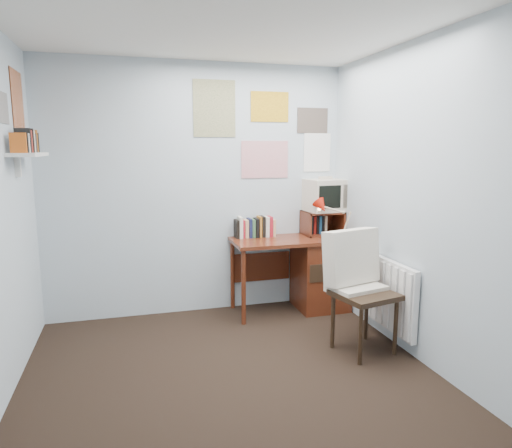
{
  "coord_description": "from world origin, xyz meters",
  "views": [
    {
      "loc": [
        -0.67,
        -2.79,
        1.67
      ],
      "look_at": [
        0.37,
        0.92,
        1.02
      ],
      "focal_mm": 32.0,
      "sensor_mm": 36.0,
      "label": 1
    }
  ],
  "objects_px": {
    "desk_chair": "(365,295)",
    "desk_lamp": "(349,222)",
    "wall_shelf": "(28,154)",
    "crt_tv": "(325,194)",
    "radiator": "(388,294)",
    "desk": "(315,270)",
    "tv_riser": "(322,223)"
  },
  "relations": [
    {
      "from": "wall_shelf",
      "to": "desk_lamp",
      "type": "bearing_deg",
      "value": 3.23
    },
    {
      "from": "desk",
      "to": "tv_riser",
      "type": "height_order",
      "value": "tv_riser"
    },
    {
      "from": "radiator",
      "to": "wall_shelf",
      "type": "xyz_separation_m",
      "value": [
        -2.86,
        0.55,
        1.2
      ]
    },
    {
      "from": "desk_chair",
      "to": "wall_shelf",
      "type": "relative_size",
      "value": 1.57
    },
    {
      "from": "desk_lamp",
      "to": "crt_tv",
      "type": "distance_m",
      "value": 0.45
    },
    {
      "from": "desk_lamp",
      "to": "tv_riser",
      "type": "height_order",
      "value": "desk_lamp"
    },
    {
      "from": "tv_riser",
      "to": "crt_tv",
      "type": "bearing_deg",
      "value": 32.23
    },
    {
      "from": "desk_chair",
      "to": "radiator",
      "type": "height_order",
      "value": "desk_chair"
    },
    {
      "from": "desk_chair",
      "to": "desk_lamp",
      "type": "height_order",
      "value": "desk_lamp"
    },
    {
      "from": "desk_lamp",
      "to": "radiator",
      "type": "relative_size",
      "value": 0.45
    },
    {
      "from": "tv_riser",
      "to": "radiator",
      "type": "relative_size",
      "value": 0.5
    },
    {
      "from": "desk",
      "to": "wall_shelf",
      "type": "distance_m",
      "value": 2.87
    },
    {
      "from": "desk_chair",
      "to": "desk_lamp",
      "type": "distance_m",
      "value": 1.01
    },
    {
      "from": "desk",
      "to": "radiator",
      "type": "xyz_separation_m",
      "value": [
        0.29,
        -0.93,
        0.01
      ]
    },
    {
      "from": "crt_tv",
      "to": "radiator",
      "type": "bearing_deg",
      "value": -88.56
    },
    {
      "from": "crt_tv",
      "to": "radiator",
      "type": "distance_m",
      "value": 1.32
    },
    {
      "from": "desk",
      "to": "crt_tv",
      "type": "bearing_deg",
      "value": 40.95
    },
    {
      "from": "radiator",
      "to": "desk",
      "type": "bearing_deg",
      "value": 107.24
    },
    {
      "from": "crt_tv",
      "to": "wall_shelf",
      "type": "distance_m",
      "value": 2.8
    },
    {
      "from": "crt_tv",
      "to": "wall_shelf",
      "type": "xyz_separation_m",
      "value": [
        -2.72,
        -0.51,
        0.43
      ]
    },
    {
      "from": "desk_lamp",
      "to": "wall_shelf",
      "type": "relative_size",
      "value": 0.58
    },
    {
      "from": "desk_chair",
      "to": "tv_riser",
      "type": "height_order",
      "value": "tv_riser"
    },
    {
      "from": "desk",
      "to": "wall_shelf",
      "type": "height_order",
      "value": "wall_shelf"
    },
    {
      "from": "desk",
      "to": "desk_lamp",
      "type": "distance_m",
      "value": 0.64
    },
    {
      "from": "crt_tv",
      "to": "radiator",
      "type": "height_order",
      "value": "crt_tv"
    },
    {
      "from": "desk_chair",
      "to": "tv_riser",
      "type": "distance_m",
      "value": 1.26
    },
    {
      "from": "wall_shelf",
      "to": "desk",
      "type": "bearing_deg",
      "value": 8.4
    },
    {
      "from": "tv_riser",
      "to": "wall_shelf",
      "type": "bearing_deg",
      "value": -169.68
    },
    {
      "from": "tv_riser",
      "to": "desk_chair",
      "type": "bearing_deg",
      "value": -96.72
    },
    {
      "from": "tv_riser",
      "to": "crt_tv",
      "type": "relative_size",
      "value": 1.04
    },
    {
      "from": "tv_riser",
      "to": "radiator",
      "type": "height_order",
      "value": "tv_riser"
    },
    {
      "from": "crt_tv",
      "to": "desk",
      "type": "bearing_deg",
      "value": -145.05
    }
  ]
}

